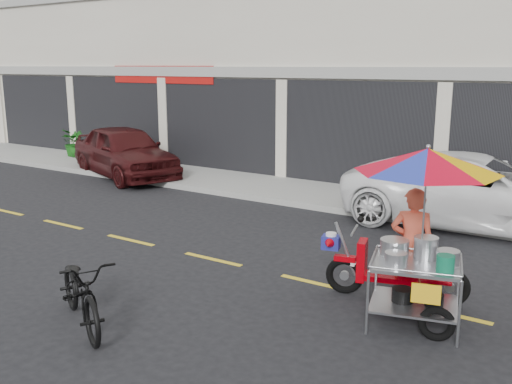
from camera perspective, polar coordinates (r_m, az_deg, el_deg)
The scene contains 9 objects.
ground at distance 8.96m, azimuth 5.96°, elevation -9.06°, with size 90.00×90.00×0.00m, color black.
sidewalk at distance 13.85m, azimuth 16.60°, elevation -1.41°, with size 45.00×3.00×0.15m, color gray.
centerline at distance 8.96m, azimuth 5.96°, elevation -9.04°, with size 42.00×0.10×0.01m, color gold.
maroon_sedan at distance 17.50m, azimuth -12.99°, elevation 3.98°, with size 1.83×4.55×1.55m, color #370D0E.
white_pickup at distance 12.64m, azimuth 21.23°, elevation 0.10°, with size 2.50×5.41×1.50m, color white.
plant_tall at distance 21.11m, azimuth -17.76°, elevation 4.73°, with size 0.87×0.75×0.96m, color #124A11.
plant_short at distance 20.93m, azimuth -17.55°, elevation 4.60°, with size 0.51×0.51×0.90m, color #124A11.
near_bicycle at distance 7.68m, azimuth -17.08°, elevation -9.43°, with size 0.65×1.86×0.98m, color black.
food_vendor_rig at distance 7.67m, azimuth 15.93°, elevation -1.60°, with size 2.68×2.21×2.36m.
Camera 1 is at (3.81, -7.42, 3.29)m, focal length 40.00 mm.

